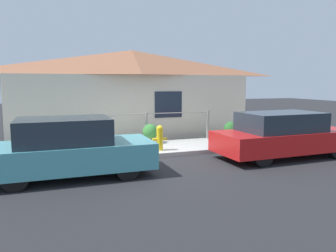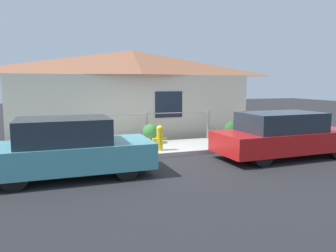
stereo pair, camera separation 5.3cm
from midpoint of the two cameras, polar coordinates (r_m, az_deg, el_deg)
name	(u,v)px [view 2 (the right image)]	position (r m, az deg, el deg)	size (l,w,h in m)	color
ground_plane	(164,157)	(9.81, -0.52, -5.49)	(60.00, 60.00, 0.00)	#262628
sidewalk	(154,149)	(10.75, -2.32, -3.99)	(24.00, 2.06, 0.13)	#B2AFA8
house	(133,68)	(13.21, -5.99, 10.03)	(9.62, 2.23, 3.50)	beige
fence	(146,126)	(11.48, -3.64, 0.04)	(4.90, 0.10, 1.06)	gray
car_left	(69,148)	(8.02, -16.70, -3.75)	(3.79, 1.64, 1.41)	teal
car_right	(284,135)	(10.30, 19.62, -1.51)	(4.28, 1.76, 1.35)	red
fire_hydrant	(160,137)	(10.13, -1.30, -1.98)	(0.46, 0.21, 0.78)	yellow
potted_plant_near_hydrant	(150,132)	(11.33, -2.94, -1.14)	(0.53, 0.53, 0.68)	brown
potted_plant_by_fence	(59,143)	(10.42, -18.25, -2.77)	(0.45, 0.45, 0.55)	slate
potted_plant_corner	(231,129)	(12.46, 11.08, -0.50)	(0.52, 0.52, 0.65)	#9E5638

